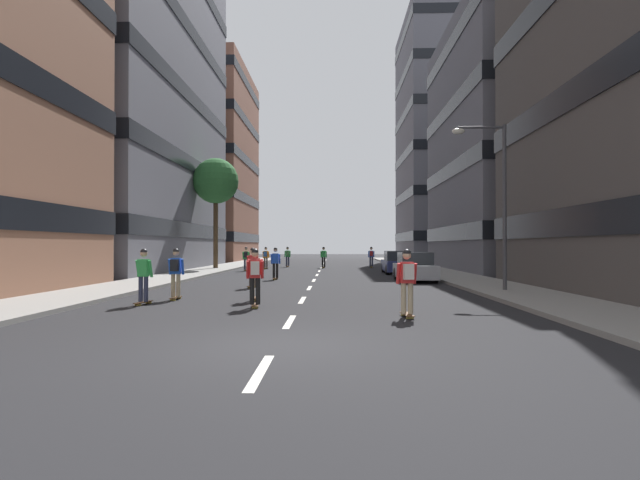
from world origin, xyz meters
name	(u,v)px	position (x,y,z in m)	size (l,w,h in m)	color
ground_plane	(318,273)	(0.00, 25.88, 0.00)	(155.31, 155.31, 0.00)	black
sidewalk_left	(213,269)	(-8.11, 29.12, 0.07)	(3.15, 71.18, 0.14)	gray
sidewalk_right	(428,270)	(8.11, 29.12, 0.07)	(3.15, 71.18, 0.14)	gray
lane_markings	(319,271)	(0.00, 28.00, 0.00)	(0.16, 62.20, 0.01)	silver
building_left_mid	(93,72)	(-17.34, 28.87, 15.16)	(15.42, 24.10, 30.14)	slate
building_left_far	(187,165)	(-17.34, 54.04, 11.98)	(15.42, 18.34, 23.77)	brown
building_right_mid	(552,145)	(17.34, 28.87, 9.37)	(15.42, 17.52, 18.56)	slate
building_right_far	(465,140)	(17.34, 54.04, 14.91)	(15.42, 16.34, 29.63)	slate
parked_car_near	(415,268)	(5.34, 17.55, 0.70)	(1.82, 4.40, 1.52)	#B2B7BF
parked_car_mid	(397,263)	(5.34, 24.98, 0.70)	(1.82, 4.40, 1.52)	navy
street_tree_near	(216,182)	(-8.11, 29.93, 6.84)	(3.52, 3.52, 8.53)	#4C3823
streetlamp_right	(495,188)	(7.43, 10.74, 4.14)	(2.13, 0.30, 6.50)	#3F3F44
skater_0	(255,271)	(-1.60, 7.80, 1.02)	(0.56, 0.92, 1.78)	brown
skater_1	(275,262)	(-2.14, 18.52, 0.98)	(0.54, 0.91, 1.78)	brown
skater_2	(246,257)	(-5.39, 27.92, 1.02)	(0.53, 0.90, 1.78)	brown
skater_3	(266,256)	(-4.40, 31.39, 1.02)	(0.55, 0.92, 1.78)	brown
skater_4	(324,256)	(0.20, 33.46, 0.98)	(0.55, 0.92, 1.78)	brown
skater_5	(255,274)	(-1.30, 5.85, 1.02)	(0.56, 0.92, 1.78)	brown
skater_6	(253,266)	(-2.53, 13.11, 0.98)	(0.57, 0.92, 1.78)	brown
skater_7	(176,270)	(-4.37, 7.94, 1.02)	(0.54, 0.90, 1.78)	brown
skater_8	(144,274)	(-4.95, 6.49, 0.98)	(0.56, 0.92, 1.78)	brown
skater_9	(371,256)	(4.27, 34.31, 1.02)	(0.54, 0.91, 1.78)	brown
skater_10	(288,255)	(-2.99, 35.18, 1.02)	(0.56, 0.92, 1.78)	brown
skater_11	(407,278)	(3.00, 3.83, 1.02)	(0.55, 0.91, 1.78)	brown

